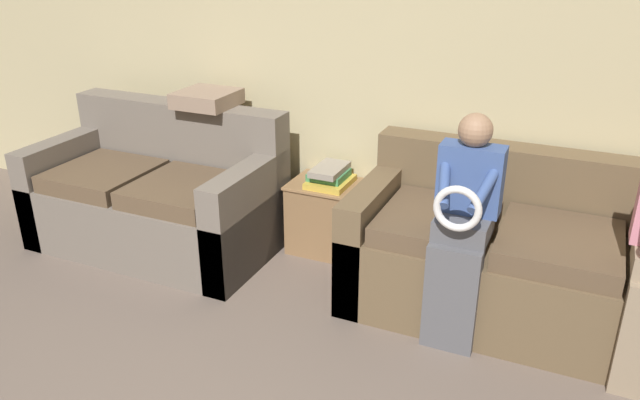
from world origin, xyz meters
TOP-DOWN VIEW (x-y plane):
  - wall_back at (0.00, 2.75)m, footprint 7.99×0.06m
  - couch_main at (1.16, 2.26)m, footprint 2.23×0.90m
  - couch_side at (-1.39, 2.13)m, footprint 1.61×0.88m
  - child_left_seated at (0.70, 1.88)m, footprint 0.32×0.37m
  - side_shelf at (-0.29, 2.51)m, footprint 0.52×0.39m
  - book_stack at (-0.29, 2.50)m, footprint 0.26×0.31m
  - throw_pillow at (-1.15, 2.43)m, footprint 0.37×0.37m

SIDE VIEW (x-z plane):
  - side_shelf at x=-0.29m, z-range 0.01..0.49m
  - couch_main at x=1.16m, z-range -0.11..0.77m
  - couch_side at x=-1.39m, z-range -0.13..0.80m
  - book_stack at x=-0.29m, z-range 0.48..0.60m
  - child_left_seated at x=0.70m, z-range 0.06..1.27m
  - throw_pillow at x=-1.15m, z-range 0.93..1.03m
  - wall_back at x=0.00m, z-range 0.00..2.55m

